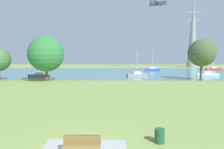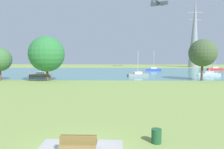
# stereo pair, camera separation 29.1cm
# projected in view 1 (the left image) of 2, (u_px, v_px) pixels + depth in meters

# --- Properties ---
(ground_plane) EXTENTS (160.00, 160.00, 0.00)m
(ground_plane) POSITION_uv_depth(u_px,v_px,m) (106.00, 87.00, 31.93)
(ground_plane) COLOR #7F994C
(bench_facing_water) EXTENTS (1.80, 0.48, 0.89)m
(bench_facing_water) POSITION_uv_depth(u_px,v_px,m) (83.00, 143.00, 10.26)
(bench_facing_water) COLOR tan
(bench_facing_water) RESTS_ON concrete_pad
(bench_facing_inland) EXTENTS (1.80, 0.48, 0.89)m
(bench_facing_inland) POSITION_uv_depth(u_px,v_px,m) (81.00, 148.00, 9.72)
(bench_facing_inland) COLOR tan
(bench_facing_inland) RESTS_ON concrete_pad
(litter_bin) EXTENTS (0.56, 0.56, 0.80)m
(litter_bin) POSITION_uv_depth(u_px,v_px,m) (160.00, 136.00, 11.38)
(litter_bin) COLOR #1E512D
(litter_bin) RESTS_ON ground
(water_surface) EXTENTS (140.00, 40.00, 0.02)m
(water_surface) POSITION_uv_depth(u_px,v_px,m) (111.00, 72.00, 59.80)
(water_surface) COLOR teal
(water_surface) RESTS_ON ground
(sailboat_gray) EXTENTS (5.02, 2.62, 5.86)m
(sailboat_gray) POSITION_uv_depth(u_px,v_px,m) (137.00, 75.00, 47.44)
(sailboat_gray) COLOR gray
(sailboat_gray) RESTS_ON water_surface
(sailboat_blue) EXTENTS (4.93, 2.01, 6.44)m
(sailboat_blue) POSITION_uv_depth(u_px,v_px,m) (152.00, 69.00, 65.62)
(sailboat_blue) COLOR blue
(sailboat_blue) RESTS_ON water_surface
(sailboat_red) EXTENTS (4.93, 2.00, 6.83)m
(sailboat_red) POSITION_uv_depth(u_px,v_px,m) (213.00, 69.00, 68.82)
(sailboat_red) COLOR red
(sailboat_red) RESTS_ON water_surface
(sailboat_white) EXTENTS (5.03, 2.97, 5.17)m
(sailboat_white) POSITION_uv_depth(u_px,v_px,m) (208.00, 74.00, 48.74)
(sailboat_white) COLOR white
(sailboat_white) RESTS_ON water_surface
(sailboat_brown) EXTENTS (5.02, 2.60, 5.55)m
(sailboat_brown) POSITION_uv_depth(u_px,v_px,m) (39.00, 75.00, 46.68)
(sailboat_brown) COLOR brown
(sailboat_brown) RESTS_ON water_surface
(tree_west_near) EXTENTS (6.70, 6.70, 8.52)m
(tree_west_near) POSITION_uv_depth(u_px,v_px,m) (46.00, 54.00, 38.28)
(tree_west_near) COLOR brown
(tree_west_near) RESTS_ON ground
(tree_mid_shore) EXTENTS (5.27, 5.27, 8.03)m
(tree_mid_shore) POSITION_uv_depth(u_px,v_px,m) (202.00, 53.00, 39.43)
(tree_mid_shore) COLOR brown
(tree_mid_shore) RESTS_ON ground
(electricity_pylon) EXTENTS (6.40, 4.40, 28.26)m
(electricity_pylon) POSITION_uv_depth(u_px,v_px,m) (193.00, 33.00, 85.24)
(electricity_pylon) COLOR gray
(electricity_pylon) RESTS_ON ground
(light_aircraft) EXTENTS (6.14, 7.89, 2.10)m
(light_aircraft) POSITION_uv_depth(u_px,v_px,m) (158.00, 4.00, 74.57)
(light_aircraft) COLOR #4C5156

